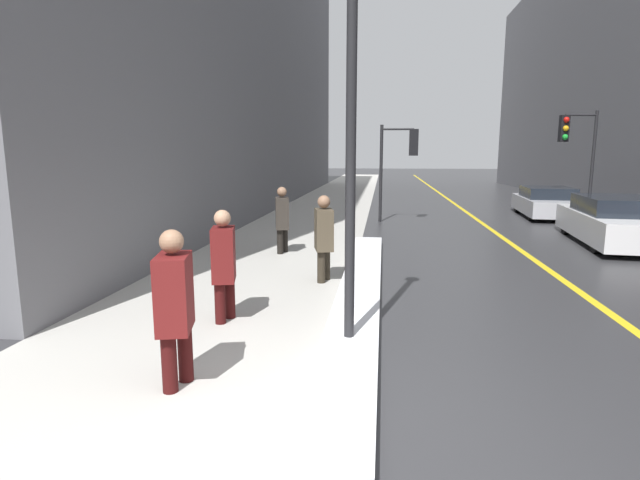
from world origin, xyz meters
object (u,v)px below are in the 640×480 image
object	(u,v)px
lamp_post	(352,83)
pedestrian_with_shoulder_bag	(224,260)
pedestrian_trailing	(324,234)
parked_car_white	(614,221)
pedestrian_nearside	(282,217)
traffic_light_far	(575,142)
pedestrian_in_glasses	(175,302)
parked_car_silver	(546,202)
traffic_light_near	(402,153)

from	to	relation	value
lamp_post	pedestrian_with_shoulder_bag	xyz separation A→B (m)	(-1.84, 0.89, -2.26)
pedestrian_trailing	parked_car_white	distance (m)	8.69
pedestrian_nearside	parked_car_white	distance (m)	8.80
lamp_post	pedestrian_with_shoulder_bag	distance (m)	3.04
traffic_light_far	pedestrian_in_glasses	bearing A→B (deg)	49.64
traffic_light_far	pedestrian_trailing	distance (m)	12.22
pedestrian_in_glasses	parked_car_silver	xyz separation A→B (m)	(8.22, 15.29, -0.36)
traffic_light_near	pedestrian_nearside	bearing A→B (deg)	-117.34
lamp_post	pedestrian_with_shoulder_bag	world-z (taller)	lamp_post
pedestrian_with_shoulder_bag	parked_car_silver	distance (m)	15.67
traffic_light_near	parked_car_silver	world-z (taller)	traffic_light_near
pedestrian_trailing	pedestrian_nearside	size ratio (longest dim) A/B	1.01
lamp_post	traffic_light_far	xyz separation A→B (m)	(6.91, 12.68, -0.38)
traffic_light_far	parked_car_silver	distance (m)	2.67
pedestrian_trailing	traffic_light_near	bearing A→B (deg)	155.43
pedestrian_with_shoulder_bag	pedestrian_nearside	bearing A→B (deg)	168.50
pedestrian_nearside	parked_car_silver	world-z (taller)	pedestrian_nearside
lamp_post	traffic_light_far	size ratio (longest dim) A/B	1.38
pedestrian_with_shoulder_bag	parked_car_silver	world-z (taller)	pedestrian_with_shoulder_bag
traffic_light_near	parked_car_white	size ratio (longest dim) A/B	0.68
lamp_post	pedestrian_trailing	xyz separation A→B (m)	(-0.70, 3.30, -2.24)
lamp_post	pedestrian_nearside	xyz separation A→B (m)	(-2.02, 5.89, -2.26)
pedestrian_in_glasses	pedestrian_with_shoulder_bag	size ratio (longest dim) A/B	1.02
traffic_light_far	pedestrian_nearside	size ratio (longest dim) A/B	2.39
traffic_light_far	pedestrian_in_glasses	distance (m)	16.40
pedestrian_with_shoulder_bag	parked_car_white	world-z (taller)	pedestrian_with_shoulder_bag
lamp_post	parked_car_white	bearing A→B (deg)	51.73
lamp_post	pedestrian_with_shoulder_bag	size ratio (longest dim) A/B	3.29
pedestrian_trailing	parked_car_white	bearing A→B (deg)	110.80
lamp_post	parked_car_white	distance (m)	10.75
pedestrian_trailing	parked_car_white	world-z (taller)	pedestrian_trailing
lamp_post	traffic_light_near	bearing A→B (deg)	85.28
lamp_post	parked_car_white	size ratio (longest dim) A/B	1.07
traffic_light_near	pedestrian_nearside	distance (m)	6.96
parked_car_white	pedestrian_in_glasses	bearing A→B (deg)	144.88
pedestrian_in_glasses	pedestrian_trailing	size ratio (longest dim) A/B	1.01
parked_car_silver	pedestrian_in_glasses	bearing A→B (deg)	155.99
pedestrian_in_glasses	traffic_light_far	bearing A→B (deg)	134.65
parked_car_white	parked_car_silver	xyz separation A→B (m)	(0.07, 5.92, -0.05)
parked_car_silver	pedestrian_trailing	bearing A→B (deg)	150.45
lamp_post	pedestrian_in_glasses	world-z (taller)	lamp_post
traffic_light_near	parked_car_silver	distance (m)	6.24
parked_car_white	pedestrian_nearside	bearing A→B (deg)	111.12
traffic_light_far	parked_car_white	size ratio (longest dim) A/B	0.77
lamp_post	pedestrian_with_shoulder_bag	bearing A→B (deg)	154.12
pedestrian_with_shoulder_bag	parked_car_white	bearing A→B (deg)	117.80
traffic_light_far	pedestrian_nearside	xyz separation A→B (m)	(-8.92, -6.79, -1.88)
pedestrian_trailing	parked_car_white	size ratio (longest dim) A/B	0.33
lamp_post	traffic_light_near	world-z (taller)	lamp_post
pedestrian_with_shoulder_bag	parked_car_white	xyz separation A→B (m)	(8.31, 7.31, -0.28)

